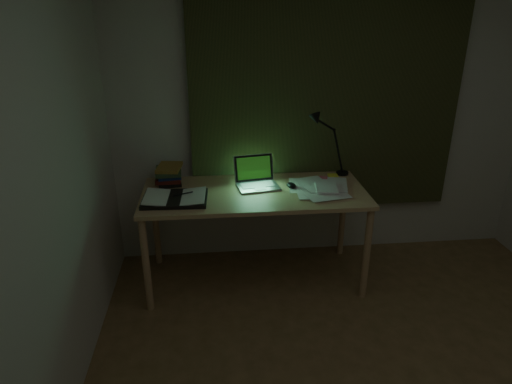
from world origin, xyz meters
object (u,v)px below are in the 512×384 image
Objects in this scene: laptop at (258,174)px; book_stack at (169,174)px; desk at (255,236)px; open_textbook at (175,198)px; desk_lamp at (345,143)px; loose_papers at (319,188)px.

laptop reaches higher than book_stack.
laptop is (0.04, 0.07, 0.50)m from desk.
desk_lamp reaches higher than open_textbook.
open_textbook is 1.44m from desk_lamp.
desk_lamp is (0.73, 0.23, 0.16)m from laptop.
desk_lamp is at bearing 48.91° from loose_papers.
laptop is 0.77× the size of open_textbook.
loose_papers is (0.46, -0.08, -0.10)m from laptop.
book_stack is 0.42× the size of desk_lamp.
desk_lamp is at bearing 19.33° from open_textbook.
loose_papers is at bearing 7.89° from open_textbook.
loose_papers is 0.70× the size of desk_lamp.
desk is at bearing -161.05° from desk_lamp.
loose_papers reaches higher than desk.
laptop is at bearing 63.31° from desk.
desk_lamp reaches higher than laptop.
book_stack is at bearing 157.29° from laptop.
loose_papers is (1.15, -0.25, -0.07)m from book_stack.
laptop reaches higher than open_textbook.
book_stack is at bearing 160.25° from desk.
open_textbook is at bearing -168.94° from desk.
open_textbook is at bearing -165.35° from desk_lamp.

